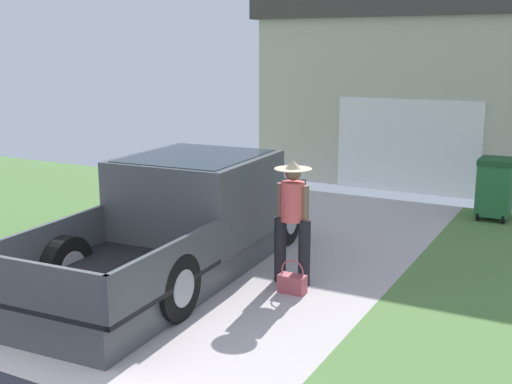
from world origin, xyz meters
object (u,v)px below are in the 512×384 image
(house_with_garage, at_px, (491,73))
(wheeled_trash_bin, at_px, (495,186))
(person_with_hat, at_px, (293,216))
(pickup_truck, at_px, (191,218))
(handbag, at_px, (292,282))

(house_with_garage, relative_size, wheeled_trash_bin, 8.91)
(person_with_hat, xyz_separation_m, wheeled_trash_bin, (1.87, 4.78, -0.32))
(pickup_truck, distance_m, house_with_garage, 9.75)
(person_with_hat, relative_size, handbag, 3.76)
(pickup_truck, distance_m, wheeled_trash_bin, 5.94)
(person_with_hat, bearing_deg, pickup_truck, 1.11)
(handbag, bearing_deg, pickup_truck, 170.63)
(pickup_truck, xyz_separation_m, house_with_garage, (2.60, 9.23, 1.80))
(person_with_hat, relative_size, wheeled_trash_bin, 1.48)
(house_with_garage, xyz_separation_m, wheeled_trash_bin, (0.86, -4.40, -1.90))
(pickup_truck, height_order, wheeled_trash_bin, pickup_truck)
(pickup_truck, xyz_separation_m, handbag, (1.75, -0.29, -0.57))
(pickup_truck, relative_size, house_with_garage, 0.53)
(pickup_truck, distance_m, handbag, 1.86)
(person_with_hat, xyz_separation_m, handbag, (0.16, -0.33, -0.79))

